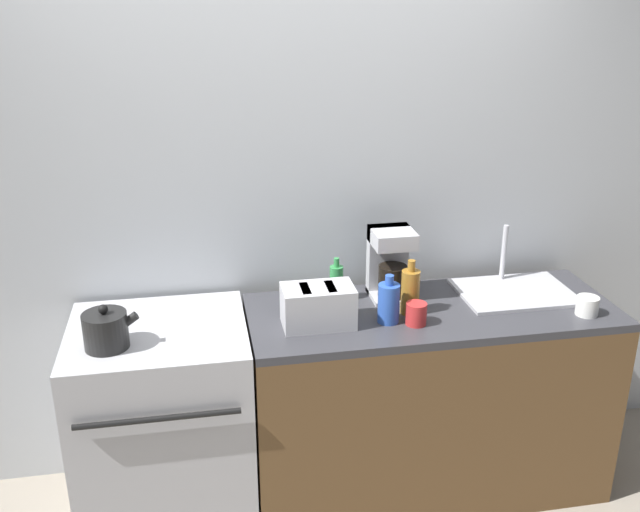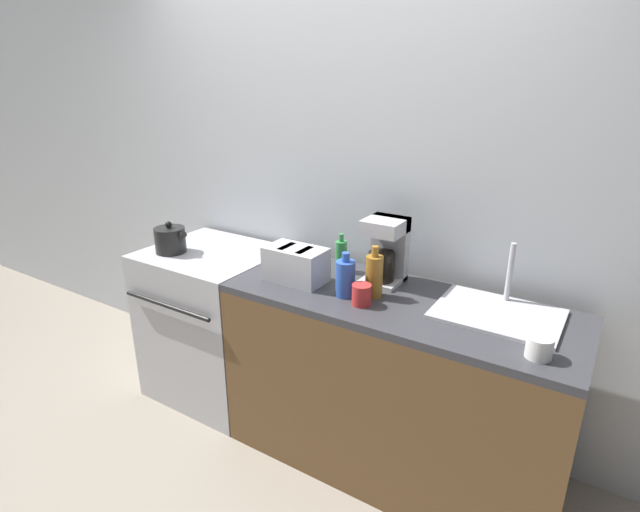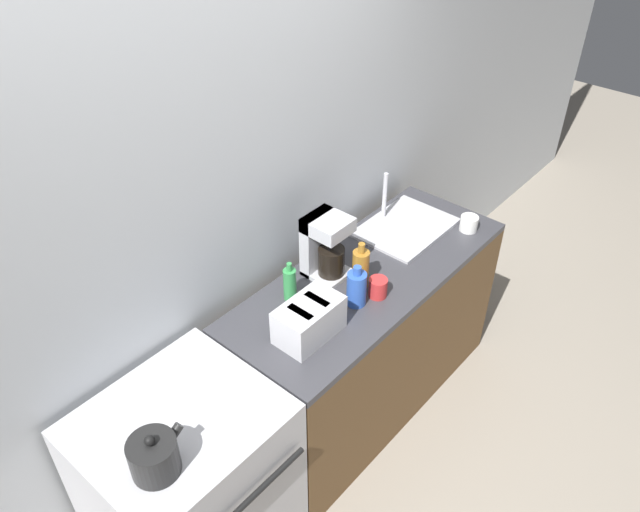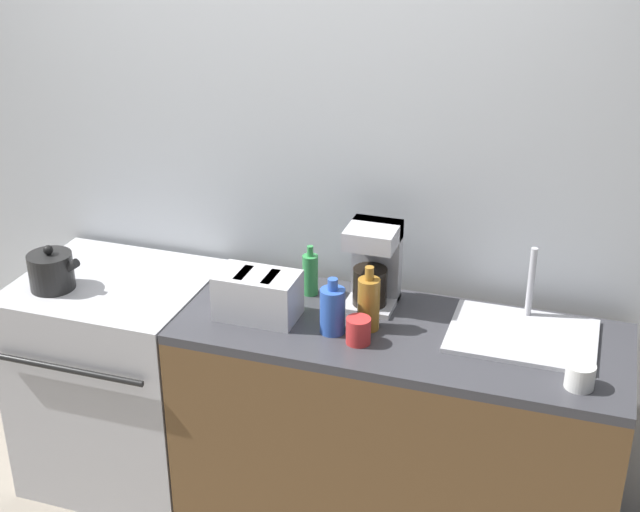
{
  "view_description": "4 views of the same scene",
  "coord_description": "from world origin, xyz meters",
  "px_view_note": "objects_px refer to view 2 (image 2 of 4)",
  "views": [
    {
      "loc": [
        -0.42,
        -2.37,
        2.25
      ],
      "look_at": [
        0.08,
        0.36,
        1.17
      ],
      "focal_mm": 40.0,
      "sensor_mm": 36.0,
      "label": 1
    },
    {
      "loc": [
        1.37,
        -1.61,
        1.88
      ],
      "look_at": [
        0.12,
        0.36,
        1.02
      ],
      "focal_mm": 28.0,
      "sensor_mm": 36.0,
      "label": 2
    },
    {
      "loc": [
        -1.38,
        -1.06,
        2.81
      ],
      "look_at": [
        0.25,
        0.35,
        1.17
      ],
      "focal_mm": 35.0,
      "sensor_mm": 36.0,
      "label": 3
    },
    {
      "loc": [
        1.16,
        -2.4,
        2.5
      ],
      "look_at": [
        0.25,
        0.37,
        1.13
      ],
      "focal_mm": 50.0,
      "sensor_mm": 36.0,
      "label": 4
    }
  ],
  "objects_px": {
    "stove": "(216,321)",
    "kettle": "(170,240)",
    "bottle_green": "(341,256)",
    "bottle_amber": "(374,276)",
    "cup_red": "(361,295)",
    "cup_white": "(539,347)",
    "toaster": "(296,264)",
    "coffee_maker": "(386,249)",
    "bottle_blue": "(345,278)"
  },
  "relations": [
    {
      "from": "bottle_amber",
      "to": "bottle_green",
      "type": "relative_size",
      "value": 1.21
    },
    {
      "from": "coffee_maker",
      "to": "bottle_blue",
      "type": "distance_m",
      "value": 0.28
    },
    {
      "from": "stove",
      "to": "bottle_blue",
      "type": "relative_size",
      "value": 4.36
    },
    {
      "from": "bottle_green",
      "to": "bottle_amber",
      "type": "bearing_deg",
      "value": -33.67
    },
    {
      "from": "kettle",
      "to": "bottle_amber",
      "type": "relative_size",
      "value": 0.89
    },
    {
      "from": "cup_white",
      "to": "coffee_maker",
      "type": "bearing_deg",
      "value": 155.9
    },
    {
      "from": "bottle_green",
      "to": "cup_white",
      "type": "distance_m",
      "value": 1.08
    },
    {
      "from": "bottle_amber",
      "to": "stove",
      "type": "bearing_deg",
      "value": 177.75
    },
    {
      "from": "cup_red",
      "to": "stove",
      "type": "bearing_deg",
      "value": 171.93
    },
    {
      "from": "kettle",
      "to": "cup_red",
      "type": "height_order",
      "value": "kettle"
    },
    {
      "from": "bottle_blue",
      "to": "bottle_green",
      "type": "relative_size",
      "value": 1.05
    },
    {
      "from": "stove",
      "to": "bottle_green",
      "type": "xyz_separation_m",
      "value": [
        0.78,
        0.15,
        0.53
      ]
    },
    {
      "from": "bottle_amber",
      "to": "cup_white",
      "type": "bearing_deg",
      "value": -11.79
    },
    {
      "from": "toaster",
      "to": "cup_red",
      "type": "xyz_separation_m",
      "value": [
        0.4,
        -0.07,
        -0.04
      ]
    },
    {
      "from": "cup_red",
      "to": "bottle_amber",
      "type": "bearing_deg",
      "value": 87.06
    },
    {
      "from": "bottle_amber",
      "to": "bottle_blue",
      "type": "relative_size",
      "value": 1.15
    },
    {
      "from": "bottle_blue",
      "to": "kettle",
      "type": "bearing_deg",
      "value": -179.19
    },
    {
      "from": "stove",
      "to": "bottle_green",
      "type": "bearing_deg",
      "value": 10.53
    },
    {
      "from": "kettle",
      "to": "bottle_amber",
      "type": "bearing_deg",
      "value": 3.72
    },
    {
      "from": "bottle_amber",
      "to": "bottle_green",
      "type": "bearing_deg",
      "value": 146.33
    },
    {
      "from": "stove",
      "to": "toaster",
      "type": "xyz_separation_m",
      "value": [
        0.66,
        -0.08,
        0.53
      ]
    },
    {
      "from": "toaster",
      "to": "bottle_green",
      "type": "height_order",
      "value": "bottle_green"
    },
    {
      "from": "kettle",
      "to": "stove",
      "type": "bearing_deg",
      "value": 34.32
    },
    {
      "from": "coffee_maker",
      "to": "bottle_amber",
      "type": "relative_size",
      "value": 1.32
    },
    {
      "from": "stove",
      "to": "bottle_amber",
      "type": "relative_size",
      "value": 3.78
    },
    {
      "from": "stove",
      "to": "coffee_maker",
      "type": "distance_m",
      "value": 1.21
    },
    {
      "from": "bottle_amber",
      "to": "cup_white",
      "type": "height_order",
      "value": "bottle_amber"
    },
    {
      "from": "stove",
      "to": "kettle",
      "type": "xyz_separation_m",
      "value": [
        -0.18,
        -0.12,
        0.52
      ]
    },
    {
      "from": "stove",
      "to": "toaster",
      "type": "distance_m",
      "value": 0.85
    },
    {
      "from": "coffee_maker",
      "to": "cup_white",
      "type": "height_order",
      "value": "coffee_maker"
    },
    {
      "from": "stove",
      "to": "bottle_green",
      "type": "height_order",
      "value": "bottle_green"
    },
    {
      "from": "bottle_green",
      "to": "cup_white",
      "type": "height_order",
      "value": "bottle_green"
    },
    {
      "from": "stove",
      "to": "cup_red",
      "type": "bearing_deg",
      "value": -8.07
    },
    {
      "from": "bottle_amber",
      "to": "bottle_green",
      "type": "height_order",
      "value": "bottle_amber"
    },
    {
      "from": "kettle",
      "to": "bottle_blue",
      "type": "bearing_deg",
      "value": 0.81
    },
    {
      "from": "kettle",
      "to": "bottle_blue",
      "type": "height_order",
      "value": "bottle_blue"
    },
    {
      "from": "kettle",
      "to": "toaster",
      "type": "bearing_deg",
      "value": 2.84
    },
    {
      "from": "kettle",
      "to": "cup_red",
      "type": "bearing_deg",
      "value": -1.26
    },
    {
      "from": "toaster",
      "to": "coffee_maker",
      "type": "xyz_separation_m",
      "value": [
        0.37,
        0.23,
        0.08
      ]
    },
    {
      "from": "coffee_maker",
      "to": "bottle_amber",
      "type": "distance_m",
      "value": 0.21
    },
    {
      "from": "coffee_maker",
      "to": "cup_red",
      "type": "height_order",
      "value": "coffee_maker"
    },
    {
      "from": "bottle_blue",
      "to": "bottle_green",
      "type": "height_order",
      "value": "bottle_blue"
    },
    {
      "from": "kettle",
      "to": "bottle_green",
      "type": "xyz_separation_m",
      "value": [
        0.96,
        0.27,
        0.01
      ]
    },
    {
      "from": "bottle_blue",
      "to": "bottle_green",
      "type": "xyz_separation_m",
      "value": [
        -0.17,
        0.25,
        -0.0
      ]
    },
    {
      "from": "kettle",
      "to": "cup_white",
      "type": "height_order",
      "value": "kettle"
    },
    {
      "from": "bottle_amber",
      "to": "toaster",
      "type": "bearing_deg",
      "value": -174.44
    },
    {
      "from": "stove",
      "to": "cup_red",
      "type": "relative_size",
      "value": 9.68
    },
    {
      "from": "cup_red",
      "to": "cup_white",
      "type": "relative_size",
      "value": 1.0
    },
    {
      "from": "stove",
      "to": "toaster",
      "type": "bearing_deg",
      "value": -7.03
    },
    {
      "from": "cup_red",
      "to": "toaster",
      "type": "bearing_deg",
      "value": 170.24
    }
  ]
}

